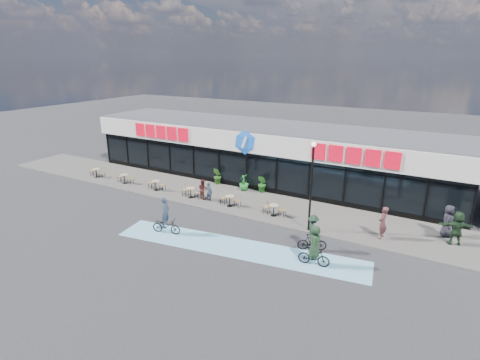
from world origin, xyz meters
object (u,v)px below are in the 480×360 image
at_px(lamp_post, 312,179).
at_px(pedestrian_a, 383,223).
at_px(potted_plant_right, 262,184).
at_px(bistro_set_0, 97,172).
at_px(potted_plant_mid, 244,182).
at_px(potted_plant_left, 218,176).
at_px(pedestrian_b, 448,221).
at_px(patron_left, 209,192).
at_px(cyclist_a, 314,249).
at_px(pedestrian_c, 457,228).
at_px(cyclist_b, 313,235).
at_px(patron_right, 203,189).

relative_size(lamp_post, pedestrian_a, 2.80).
bearing_deg(pedestrian_a, potted_plant_right, -102.91).
relative_size(bistro_set_0, potted_plant_mid, 1.21).
xyz_separation_m(potted_plant_left, pedestrian_a, (13.08, -3.38, 0.26)).
height_order(lamp_post, pedestrian_b, lamp_post).
height_order(potted_plant_right, patron_left, patron_left).
relative_size(potted_plant_left, cyclist_a, 0.64).
height_order(lamp_post, cyclist_a, lamp_post).
bearing_deg(cyclist_a, lamp_post, 113.12).
distance_m(pedestrian_a, pedestrian_c, 3.80).
xyz_separation_m(potted_plant_left, potted_plant_mid, (2.51, -0.20, -0.05)).
distance_m(pedestrian_b, pedestrian_c, 0.99).
bearing_deg(patron_left, pedestrian_c, -169.07).
distance_m(patron_left, cyclist_b, 9.17).
xyz_separation_m(potted_plant_right, cyclist_b, (6.11, -6.47, 0.15)).
xyz_separation_m(lamp_post, pedestrian_b, (7.09, 3.10, -2.21)).
xyz_separation_m(bistro_set_0, cyclist_b, (20.00, -3.06, 0.37)).
distance_m(potted_plant_mid, potted_plant_right, 1.46).
bearing_deg(bistro_set_0, pedestrian_b, 4.59).
bearing_deg(patron_left, patron_right, -4.25).
height_order(patron_left, pedestrian_a, pedestrian_a).
height_order(potted_plant_right, pedestrian_c, pedestrian_c).
relative_size(lamp_post, pedestrian_c, 2.74).
bearing_deg(potted_plant_right, patron_right, -134.01).
bearing_deg(pedestrian_c, bistro_set_0, -14.30).
bearing_deg(potted_plant_left, pedestrian_b, -4.58).
distance_m(lamp_post, patron_right, 8.75).
bearing_deg(potted_plant_mid, pedestrian_b, -4.58).
distance_m(patron_right, pedestrian_b, 15.55).
relative_size(lamp_post, cyclist_a, 2.49).
height_order(lamp_post, pedestrian_a, lamp_post).
xyz_separation_m(pedestrian_c, cyclist_b, (-6.62, -4.29, -0.14)).
bearing_deg(pedestrian_a, potted_plant_left, -97.08).
distance_m(lamp_post, pedestrian_c, 8.15).
bearing_deg(potted_plant_mid, lamp_post, -32.28).
xyz_separation_m(lamp_post, patron_left, (-7.72, 1.04, -2.45)).
bearing_deg(pedestrian_b, potted_plant_right, 84.52).
distance_m(lamp_post, pedestrian_a, 4.61).
distance_m(potted_plant_right, cyclist_a, 10.34).
distance_m(potted_plant_left, patron_right, 3.35).
distance_m(patron_left, pedestrian_c, 15.30).
bearing_deg(patron_right, potted_plant_left, -54.00).
bearing_deg(potted_plant_right, cyclist_b, -46.63).
xyz_separation_m(bistro_set_0, patron_left, (11.37, 0.04, 0.24)).
bearing_deg(potted_plant_right, potted_plant_left, 179.99).
bearing_deg(potted_plant_mid, pedestrian_a, -16.75).
bearing_deg(cyclist_b, potted_plant_right, 133.37).
relative_size(lamp_post, bistro_set_0, 3.45).
distance_m(potted_plant_mid, cyclist_a, 11.19).
xyz_separation_m(potted_plant_left, pedestrian_c, (16.69, -2.18, 0.29)).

